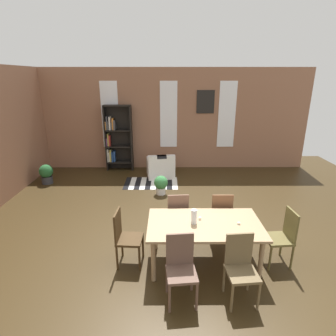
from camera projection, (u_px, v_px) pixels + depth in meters
ground_plane at (170, 244)px, 5.06m from camera, size 11.76×11.76×0.00m
back_wall_brick at (169, 120)px, 8.89m from camera, size 9.07×0.12×3.24m
window_pane_0 at (110, 115)px, 8.76m from camera, size 0.55×0.02×2.10m
window_pane_1 at (169, 115)px, 8.77m from camera, size 0.55×0.02×2.10m
window_pane_2 at (227, 115)px, 8.78m from camera, size 0.55×0.02×2.10m
dining_table at (204, 228)px, 4.35m from camera, size 1.81×1.03×0.74m
vase_on_table at (194, 217)px, 4.28m from camera, size 0.09×0.09×0.24m
tealight_candle_0 at (239, 223)px, 4.29m from camera, size 0.04×0.04×0.03m
tealight_candle_1 at (200, 218)px, 4.43m from camera, size 0.04×0.04×0.04m
dining_chair_head_right at (283, 235)px, 4.41m from camera, size 0.43×0.43×0.95m
dining_chair_near_left at (181, 266)px, 3.69m from camera, size 0.44×0.44×0.95m
dining_chair_far_left at (177, 214)px, 5.10m from camera, size 0.43×0.43×0.95m
dining_chair_near_right at (241, 266)px, 3.69m from camera, size 0.43×0.43×0.95m
dining_chair_head_left at (125, 236)px, 4.39m from camera, size 0.43×0.43×0.95m
dining_chair_far_right at (220, 214)px, 5.10m from camera, size 0.40×0.40×0.95m
bookshelf_tall at (117, 138)px, 8.82m from camera, size 0.87×0.31×2.12m
armchair_white at (161, 168)px, 8.41m from camera, size 0.91×0.91×0.75m
potted_plant_by_shelf at (46, 173)px, 7.85m from camera, size 0.39×0.39×0.57m
potted_plant_corner at (161, 184)px, 7.13m from camera, size 0.36×0.36×0.50m
striped_rug at (151, 183)px, 7.95m from camera, size 1.54×0.97×0.01m
framed_picture at (205, 102)px, 8.64m from camera, size 0.56×0.03×0.72m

